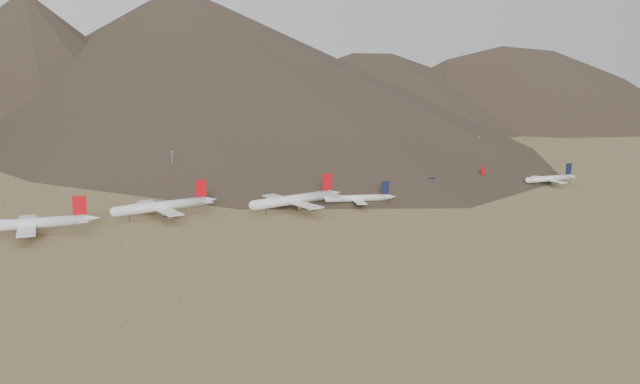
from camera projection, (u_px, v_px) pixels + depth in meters
name	position (u px, v px, depth m)	size (l,w,h in m)	color
ground	(313.00, 218.00, 408.59)	(3000.00, 3000.00, 0.00)	olive
mountain_ridge	(90.00, 23.00, 1183.85)	(4400.00, 1000.00, 300.00)	#443729
widebody_west	(30.00, 224.00, 365.54)	(65.48, 50.47, 19.45)	white
widebody_centre	(162.00, 206.00, 409.20)	(64.93, 50.67, 19.42)	white
widebody_east	(294.00, 199.00, 427.15)	(66.70, 52.40, 20.10)	white
narrowbody_a	(359.00, 198.00, 442.02)	(44.66, 33.02, 15.09)	white
narrowbody_b	(412.00, 191.00, 470.05)	(38.39, 28.13, 12.81)	white
narrowbody_c	(470.00, 183.00, 495.27)	(43.17, 32.14, 14.77)	white
narrowbody_d	(550.00, 178.00, 515.06)	(45.90, 32.85, 15.14)	white
control_tower	(283.00, 175.00, 527.05)	(8.00, 8.00, 12.00)	gray
mast_west	(173.00, 167.00, 507.50)	(2.00, 0.60, 25.70)	gray
mast_centre	(298.00, 163.00, 526.60)	(2.00, 0.60, 25.70)	gray
mast_east	(373.00, 154.00, 578.10)	(2.00, 0.60, 25.70)	gray
mast_far_east	(478.00, 150.00, 600.75)	(2.00, 0.60, 25.70)	gray
desert_scrub	(452.00, 231.00, 375.70)	(420.39, 182.34, 0.76)	brown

